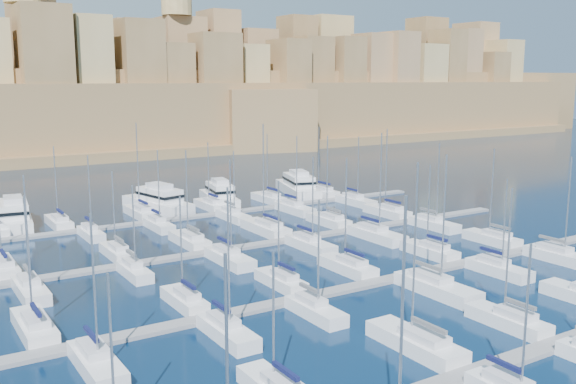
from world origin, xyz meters
TOP-DOWN VIEW (x-y plane):
  - ground at (0.00, 0.00)m, footprint 600.00×600.00m
  - pontoon_near at (0.00, -34.00)m, footprint 84.00×2.00m
  - pontoon_mid_near at (0.00, -12.00)m, footprint 84.00×2.00m
  - pontoon_mid_far at (0.00, 10.00)m, footprint 84.00×2.00m
  - pontoon_far at (0.00, 32.00)m, footprint 84.00×2.00m
  - sailboat_2 at (-10.57, -28.13)m, footprint 3.00×9.99m
  - sailboat_3 at (0.50, -28.88)m, footprint 2.54×8.46m
  - sailboat_12 at (-37.80, -6.57)m, footprint 2.73×9.09m
  - sailboat_13 at (-23.17, -7.21)m, footprint 2.34×7.79m
  - sailboat_14 at (-11.38, -7.09)m, footprint 2.41×8.04m
  - sailboat_15 at (-1.55, -6.61)m, footprint 2.70×9.01m
  - sailboat_16 at (12.08, -6.71)m, footprint 2.64×8.79m
  - sailboat_17 at (24.34, -6.71)m, footprint 2.64×8.81m
  - sailboat_18 at (-35.12, -17.29)m, footprint 2.64×8.81m
  - sailboat_19 at (-23.25, -17.05)m, footprint 2.50×8.32m
  - sailboat_20 at (-13.44, -16.84)m, footprint 2.37×7.89m
  - sailboat_21 at (1.78, -18.19)m, footprint 3.19×10.63m
  - sailboat_22 at (13.11, -17.12)m, footprint 2.54×8.46m
  - sailboat_23 at (24.28, -17.66)m, footprint 2.87×9.56m
  - sailboat_24 at (-37.17, 15.44)m, footprint 2.73×9.11m
  - sailboat_25 at (-23.32, 14.93)m, footprint 2.42×8.08m
  - sailboat_26 at (-12.68, 15.47)m, footprint 2.75×9.17m
  - sailboat_27 at (0.16, 16.11)m, footprint 3.14×10.47m
  - sailboat_28 at (11.53, 15.45)m, footprint 2.74×9.13m
  - sailboat_29 at (24.12, 15.71)m, footprint 2.90×9.66m
  - sailboat_30 at (-36.02, 4.70)m, footprint 2.64×8.81m
  - sailboat_31 at (-24.20, 5.40)m, footprint 2.22×7.40m
  - sailboat_32 at (-12.07, 4.43)m, footprint 2.81×9.38m
  - sailboat_33 at (0.48, 4.54)m, footprint 2.75×9.15m
  - sailboat_34 at (11.80, 3.94)m, footprint 3.11×10.37m
  - sailboat_35 at (24.02, 4.59)m, footprint 2.72×9.06m
  - sailboat_37 at (-25.61, 37.37)m, footprint 2.69×8.97m
  - sailboat_38 at (-11.96, 37.82)m, footprint 2.96×9.87m
  - sailboat_39 at (0.93, 37.32)m, footprint 2.66×8.87m
  - sailboat_40 at (13.29, 37.47)m, footprint 2.75×9.17m
  - sailboat_41 at (25.51, 37.78)m, footprint 2.94×9.80m
  - sailboat_43 at (-23.33, 27.30)m, footprint 2.28×7.60m
  - sailboat_44 at (-12.84, 27.07)m, footprint 2.42×8.06m
  - sailboat_45 at (0.10, 26.91)m, footprint 2.52×8.40m
  - sailboat_46 at (12.09, 26.43)m, footprint 2.81×9.38m
  - sailboat_47 at (25.66, 26.47)m, footprint 2.79×9.28m
  - motor_yacht_a at (-31.61, 41.39)m, footprint 7.00×16.91m
  - motor_yacht_b at (-7.43, 41.32)m, footprint 8.13×16.93m
  - motor_yacht_c at (4.18, 40.24)m, footprint 6.77×14.56m
  - motor_yacht_d at (22.70, 41.61)m, footprint 9.75×17.60m
  - fortified_city at (-0.19, 155.26)m, footprint 460.00×108.95m

SIDE VIEW (x-z plane):
  - ground at x=0.00m, z-range 0.00..0.00m
  - pontoon_near at x=0.00m, z-range 0.00..0.40m
  - pontoon_mid_near at x=0.00m, z-range 0.00..0.40m
  - pontoon_mid_far at x=0.00m, z-range 0.00..0.40m
  - pontoon_far at x=0.00m, z-range 0.00..0.40m
  - sailboat_31 at x=-24.20m, z-range -5.02..6.44m
  - sailboat_13 at x=-23.17m, z-range -5.20..6.63m
  - sailboat_25 at x=-23.32m, z-range -5.16..6.59m
  - sailboat_20 at x=-13.44m, z-range -5.39..6.83m
  - sailboat_45 at x=0.10m, z-range -5.27..6.71m
  - sailboat_22 at x=13.11m, z-range -5.32..6.76m
  - sailboat_14 at x=-11.38m, z-range -5.50..6.94m
  - sailboat_43 at x=-23.33m, z-range -5.63..7.08m
  - sailboat_44 at x=-12.84m, z-range -5.72..7.18m
  - sailboat_39 at x=0.93m, z-range -5.46..6.91m
  - sailboat_16 at x=12.08m, z-range -5.53..6.98m
  - sailboat_37 at x=-25.61m, z-range -5.85..7.32m
  - sailboat_18 at x=-35.12m, z-range -5.98..7.45m
  - sailboat_3 at x=0.50m, z-range -6.09..7.56m
  - sailboat_12 at x=-37.80m, z-range -5.90..7.37m
  - sailboat_33 at x=0.48m, z-range -5.87..7.35m
  - sailboat_47 at x=25.66m, z-range -5.83..7.30m
  - sailboat_40 at x=13.29m, z-range -5.92..7.40m
  - sailboat_30 at x=-36.02m, z-range -6.10..7.58m
  - sailboat_17 at x=24.34m, z-range -6.20..7.68m
  - sailboat_35 at x=24.02m, z-range -6.17..7.66m
  - sailboat_26 at x=-12.68m, z-range -6.14..7.63m
  - sailboat_19 at x=-23.25m, z-range -6.43..7.91m
  - sailboat_32 at x=-12.07m, z-range -6.13..7.62m
  - sailboat_46 at x=12.09m, z-range -6.19..7.68m
  - sailboat_15 at x=-1.55m, z-range -6.40..7.89m
  - sailboat_23 at x=24.28m, z-range -6.25..7.75m
  - sailboat_28 at x=11.53m, z-range -6.60..8.10m
  - sailboat_41 at x=25.51m, z-range -6.32..7.82m
  - sailboat_24 at x=-37.17m, z-range -7.02..8.53m
  - sailboat_29 at x=24.12m, z-range -6.85..8.36m
  - sailboat_38 at x=-11.96m, z-range -7.38..8.92m
  - sailboat_34 at x=11.80m, z-range -7.24..8.78m
  - sailboat_21 at x=1.78m, z-range -7.11..8.65m
  - sailboat_2 at x=-10.57m, z-range -7.59..9.14m
  - sailboat_27 at x=0.16m, z-range -7.68..9.24m
  - motor_yacht_b at x=-7.43m, z-range -0.90..4.35m
  - motor_yacht_a at x=-31.61m, z-range -0.90..4.35m
  - motor_yacht_c at x=4.18m, z-range -0.90..4.35m
  - motor_yacht_d at x=22.70m, z-range -0.90..4.35m
  - fortified_city at x=-0.19m, z-range -15.02..44.50m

